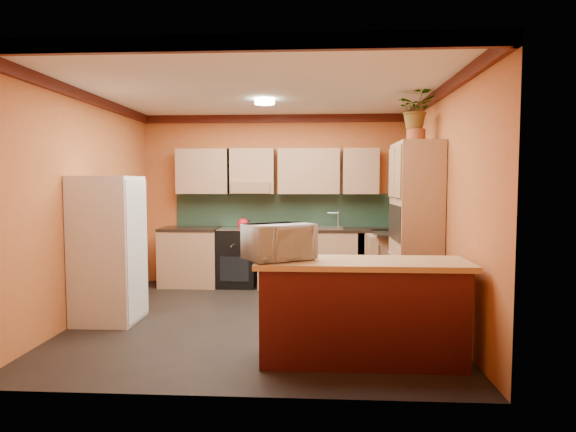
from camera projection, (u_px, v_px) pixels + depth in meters
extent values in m
plane|color=black|center=(260.00, 319.00, 5.75)|extent=(4.20, 4.20, 0.00)
cube|color=white|center=(259.00, 90.00, 5.56)|extent=(4.20, 4.20, 0.04)
cube|color=#C36734|center=(275.00, 200.00, 7.75)|extent=(4.20, 0.04, 2.70)
cube|color=#C36734|center=(226.00, 220.00, 3.56)|extent=(4.20, 0.04, 2.70)
cube|color=#C36734|center=(86.00, 206.00, 5.78)|extent=(0.04, 4.20, 2.70)
cube|color=#C36734|center=(441.00, 207.00, 5.53)|extent=(0.04, 4.20, 2.70)
cube|color=#1E3826|center=(290.00, 210.00, 7.73)|extent=(3.70, 0.02, 0.53)
cube|color=#1E3826|center=(415.00, 213.00, 6.94)|extent=(0.02, 1.40, 0.53)
cube|color=tan|center=(280.00, 171.00, 7.54)|extent=(3.10, 0.34, 0.70)
cylinder|color=white|center=(265.00, 102.00, 6.16)|extent=(0.26, 0.26, 0.06)
cube|color=tan|center=(277.00, 259.00, 7.51)|extent=(3.65, 0.60, 0.88)
cube|color=black|center=(277.00, 229.00, 7.48)|extent=(3.65, 0.62, 0.04)
cube|color=black|center=(237.00, 257.00, 7.54)|extent=(0.58, 0.58, 0.91)
cube|color=silver|center=(327.00, 227.00, 7.43)|extent=(0.48, 0.40, 0.03)
cube|color=tan|center=(395.00, 266.00, 6.87)|extent=(0.60, 0.80, 0.88)
cube|color=black|center=(396.00, 234.00, 6.84)|extent=(0.62, 0.80, 0.04)
cube|color=silver|center=(108.00, 249.00, 5.59)|extent=(0.68, 0.66, 1.70)
cube|color=tan|center=(415.00, 231.00, 5.75)|extent=(0.48, 0.90, 2.10)
cylinder|color=brown|center=(416.00, 136.00, 5.72)|extent=(0.22, 0.22, 0.16)
imported|color=tan|center=(416.00, 110.00, 5.70)|extent=(0.50, 0.46, 0.46)
cube|color=#451010|center=(361.00, 314.00, 4.34)|extent=(1.80, 0.55, 0.88)
cube|color=tan|center=(362.00, 263.00, 4.31)|extent=(1.90, 0.65, 0.05)
imported|color=silver|center=(279.00, 242.00, 4.34)|extent=(0.71, 0.65, 0.32)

